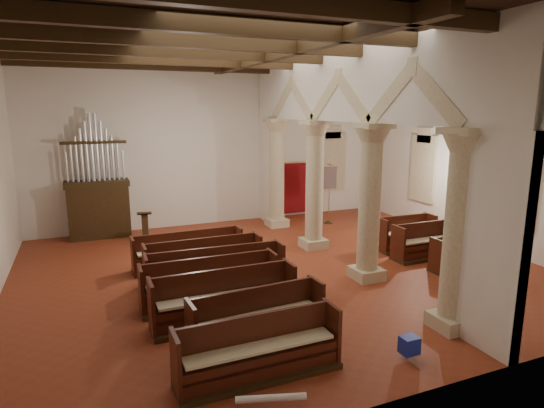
{
  "coord_description": "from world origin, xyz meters",
  "views": [
    {
      "loc": [
        -4.9,
        -11.02,
        4.41
      ],
      "look_at": [
        -0.07,
        0.5,
        1.79
      ],
      "focal_mm": 30.0,
      "sensor_mm": 36.0,
      "label": 1
    }
  ],
  "objects_px": {
    "processional_banner": "(329,203)",
    "nave_pew_0": "(259,358)",
    "aisle_pew_0": "(461,258)",
    "pipe_organ": "(98,199)",
    "lectern": "(145,230)"
  },
  "relations": [
    {
      "from": "processional_banner",
      "to": "nave_pew_0",
      "type": "bearing_deg",
      "value": -118.23
    },
    {
      "from": "aisle_pew_0",
      "to": "pipe_organ",
      "type": "bearing_deg",
      "value": 141.35
    },
    {
      "from": "pipe_organ",
      "to": "lectern",
      "type": "distance_m",
      "value": 2.17
    },
    {
      "from": "aisle_pew_0",
      "to": "nave_pew_0",
      "type": "bearing_deg",
      "value": -158.64
    },
    {
      "from": "pipe_organ",
      "to": "nave_pew_0",
      "type": "distance_m",
      "value": 10.36
    },
    {
      "from": "pipe_organ",
      "to": "nave_pew_0",
      "type": "relative_size",
      "value": 1.55
    },
    {
      "from": "pipe_organ",
      "to": "lectern",
      "type": "bearing_deg",
      "value": -46.59
    },
    {
      "from": "processional_banner",
      "to": "nave_pew_0",
      "type": "relative_size",
      "value": 0.85
    },
    {
      "from": "processional_banner",
      "to": "aisle_pew_0",
      "type": "relative_size",
      "value": 1.35
    },
    {
      "from": "lectern",
      "to": "nave_pew_0",
      "type": "distance_m",
      "value": 8.7
    },
    {
      "from": "processional_banner",
      "to": "aisle_pew_0",
      "type": "height_order",
      "value": "processional_banner"
    },
    {
      "from": "pipe_organ",
      "to": "aisle_pew_0",
      "type": "xyz_separation_m",
      "value": [
        9.1,
        -7.44,
        -1.04
      ]
    },
    {
      "from": "pipe_organ",
      "to": "processional_banner",
      "type": "relative_size",
      "value": 1.82
    },
    {
      "from": "pipe_organ",
      "to": "processional_banner",
      "type": "height_order",
      "value": "pipe_organ"
    },
    {
      "from": "lectern",
      "to": "aisle_pew_0",
      "type": "height_order",
      "value": "lectern"
    }
  ]
}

